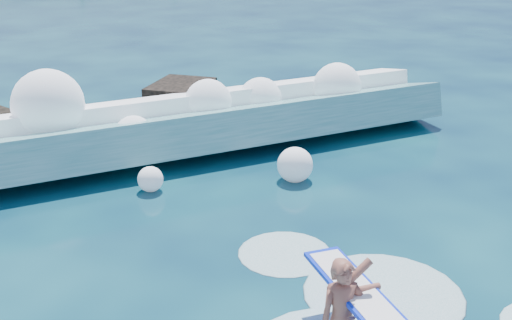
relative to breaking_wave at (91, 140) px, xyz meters
name	(u,v)px	position (x,y,z in m)	size (l,w,h in m)	color
ground	(226,285)	(0.71, -6.37, -0.56)	(200.00, 200.00, 0.00)	#071E38
breaking_wave	(91,140)	(0.00, 0.00, 0.00)	(18.56, 2.87, 1.60)	teal
rock_cluster	(74,126)	(-0.05, 1.70, -0.14)	(8.25, 3.15, 1.31)	black
surfer_with_board	(346,314)	(1.44, -8.64, 0.09)	(1.04, 2.93, 1.75)	#915343
wave_spray	(63,122)	(-0.58, 0.01, 0.52)	(15.22, 4.80, 2.27)	white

